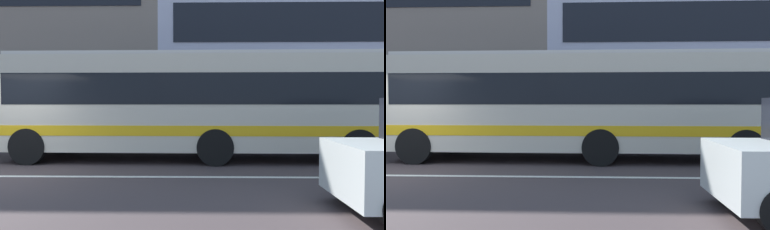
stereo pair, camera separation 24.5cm
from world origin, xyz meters
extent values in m
cube|color=gray|center=(-7.67, 16.06, 6.87)|extent=(20.94, 11.94, 13.75)
cube|color=silver|center=(12.71, 16.06, 4.95)|extent=(19.83, 11.94, 9.91)
cube|color=black|center=(12.71, 10.07, 5.75)|extent=(18.24, 0.04, 1.98)
cube|color=beige|center=(4.67, 2.68, 1.68)|extent=(10.96, 2.73, 2.66)
cube|color=black|center=(4.67, 2.68, 2.08)|extent=(10.31, 2.74, 0.85)
cube|color=yellow|center=(4.67, 2.68, 0.95)|extent=(10.74, 2.75, 0.28)
cube|color=beige|center=(4.67, 2.68, 3.07)|extent=(10.52, 2.31, 0.12)
cube|color=black|center=(-0.80, 2.76, 2.08)|extent=(0.06, 2.15, 0.94)
cylinder|color=black|center=(0.19, 1.56, 0.50)|extent=(1.00, 0.30, 1.00)
cylinder|color=black|center=(0.23, 3.93, 0.50)|extent=(1.00, 0.30, 1.00)
cylinder|color=black|center=(5.33, 1.48, 0.50)|extent=(1.00, 0.30, 1.00)
cylinder|color=black|center=(5.36, 3.85, 0.50)|extent=(1.00, 0.30, 1.00)
cylinder|color=black|center=(9.12, 1.43, 0.50)|extent=(1.00, 0.30, 1.00)
cylinder|color=black|center=(9.15, 3.79, 0.50)|extent=(1.00, 0.30, 1.00)
cylinder|color=black|center=(7.57, -1.85, 0.32)|extent=(0.64, 0.23, 0.64)
camera|label=1|loc=(4.88, -8.13, 1.71)|focal=33.50mm
camera|label=2|loc=(5.13, -8.13, 1.71)|focal=33.50mm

